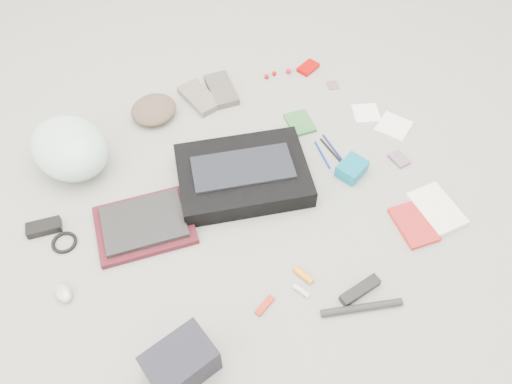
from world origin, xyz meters
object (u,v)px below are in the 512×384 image
bike_helmet (70,148)px  book_red (414,224)px  accordion_wallet (352,169)px  camera_bag (181,363)px  messenger_bag (243,175)px  laptop (144,222)px

bike_helmet → book_red: size_ratio=1.86×
bike_helmet → accordion_wallet: size_ratio=3.04×
camera_bag → accordion_wallet: 1.00m
accordion_wallet → messenger_bag: bearing=136.2°
messenger_bag → camera_bag: (-0.53, -0.55, 0.02)m
bike_helmet → messenger_bag: bearing=-55.2°
messenger_bag → bike_helmet: (-0.55, 0.43, 0.06)m
bike_helmet → book_red: bike_helmet is taller
camera_bag → accordion_wallet: size_ratio=1.80×
camera_bag → book_red: (0.98, 0.04, -0.06)m
laptop → messenger_bag: bearing=12.7°
laptop → accordion_wallet: size_ratio=2.65×
camera_bag → accordion_wallet: (0.93, 0.36, -0.04)m
book_red → accordion_wallet: 0.33m
laptop → accordion_wallet: bearing=0.0°
messenger_bag → camera_bag: size_ratio=2.47×
messenger_bag → laptop: messenger_bag is taller
bike_helmet → laptop: bearing=-91.2°
messenger_bag → camera_bag: 0.77m
camera_bag → bike_helmet: bearing=83.5°
book_red → accordion_wallet: (-0.05, 0.32, 0.02)m
bike_helmet → accordion_wallet: bearing=-50.1°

